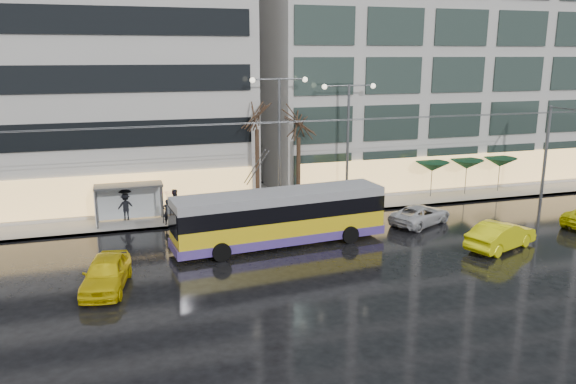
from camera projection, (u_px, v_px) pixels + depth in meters
name	position (u px, v px, depth m)	size (l,w,h in m)	color
ground	(301.00, 270.00, 28.46)	(140.00, 140.00, 0.00)	black
sidewalk	(268.00, 199.00, 42.01)	(80.00, 10.00, 0.15)	gray
kerb	(287.00, 217.00, 37.41)	(80.00, 0.10, 0.15)	slate
building_right	(441.00, 30.00, 48.47)	(32.00, 14.00, 25.00)	#B1AEAA
trolleybus	(280.00, 219.00, 31.85)	(12.41, 5.10, 5.67)	gold
catenary	(277.00, 159.00, 35.10)	(42.24, 5.12, 7.00)	#595B60
bus_shelter	(123.00, 195.00, 35.54)	(4.20, 1.60, 2.51)	#595B60
street_lamp_near	(279.00, 125.00, 37.62)	(3.96, 0.36, 9.03)	#595B60
street_lamp_far	(348.00, 127.00, 39.11)	(3.96, 0.36, 8.53)	#595B60
tree_a	(257.00, 109.00, 37.12)	(3.20, 3.20, 8.40)	black
tree_b	(299.00, 118.00, 38.32)	(3.20, 3.20, 7.70)	black
parasol_a	(432.00, 167.00, 42.06)	(2.50, 2.50, 2.65)	#595B60
parasol_b	(467.00, 164.00, 42.91)	(2.50, 2.50, 2.65)	#595B60
parasol_c	(500.00, 162.00, 43.76)	(2.50, 2.50, 2.65)	#595B60
taxi_a	(106.00, 273.00, 25.99)	(1.85, 4.59, 1.56)	#DDC20B
taxi_b	(501.00, 235.00, 31.38)	(1.66, 4.75, 1.56)	yellow
sedan_silver	(421.00, 215.00, 35.97)	(2.12, 4.60, 1.28)	silver
pedestrian_a	(167.00, 202.00, 35.18)	(1.15, 1.17, 2.19)	black
pedestrian_b	(174.00, 203.00, 36.81)	(0.98, 0.78, 1.93)	black
pedestrian_c	(126.00, 203.00, 36.27)	(1.22, 0.88, 2.11)	black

